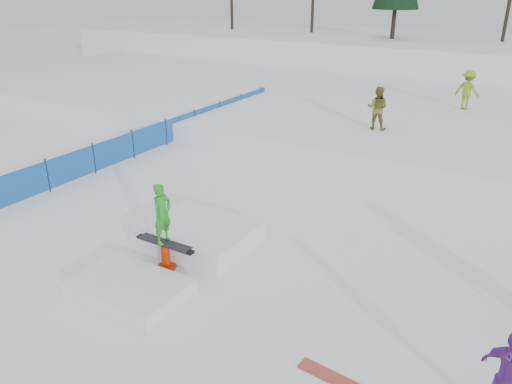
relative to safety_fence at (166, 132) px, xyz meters
The scene contains 9 objects.
ground 9.28m from the safety_fence, 45.44° to the right, with size 120.00×120.00×0.00m, color white.
snow_berm 24.29m from the safety_fence, 74.48° to the left, with size 60.00×14.00×2.40m, color white.
snow_midrise 11.43m from the safety_fence, 55.34° to the left, with size 50.00×18.00×0.80m, color white.
safety_fence is the anchor object (origin of this frame).
walker_olive 8.46m from the safety_fence, 27.98° to the left, with size 0.81×0.63×1.68m, color brown.
walker_ygreen 13.54m from the safety_fence, 43.16° to the left, with size 1.14×0.65×1.76m, color #7AA11F.
spectator_purple 15.82m from the safety_fence, 31.85° to the right, with size 1.05×0.44×1.79m, color #6C2D98.
loose_board_red 14.01m from the safety_fence, 38.20° to the right, with size 1.40×0.28×0.03m, color #9C3D2D.
jib_rail_feature 9.20m from the safety_fence, 47.52° to the right, with size 2.60×4.40×2.11m.
Camera 1 is at (6.66, -8.32, 6.19)m, focal length 35.00 mm.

